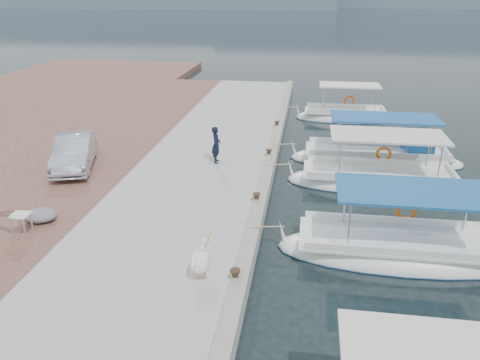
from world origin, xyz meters
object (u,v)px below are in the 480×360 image
object	(u,v)px
pelican	(201,261)
fisherman	(216,145)
fishing_caique_e	(344,118)
fishing_caique_c	(378,182)
fishing_caique_d	(378,159)
parked_car	(74,152)
fishing_caique_b	(399,252)

from	to	relation	value
pelican	fisherman	distance (m)	8.98
fishing_caique_e	fisherman	distance (m)	11.91
fishing_caique_c	fishing_caique_d	distance (m)	2.86
fishing_caique_c	parked_car	size ratio (longest dim) A/B	1.83
fishing_caique_c	fishing_caique_d	xyz separation A→B (m)	(0.34, 2.83, 0.06)
fishing_caique_b	fisherman	distance (m)	9.34
fishing_caique_c	fishing_caique_b	bearing A→B (deg)	-90.40
fishing_caique_c	fishing_caique_e	size ratio (longest dim) A/B	1.25
fishing_caique_d	parked_car	world-z (taller)	fishing_caique_d
fishing_caique_c	fisherman	bearing A→B (deg)	176.53
fishing_caique_b	parked_car	distance (m)	13.71
fishing_caique_d	pelican	xyz separation A→B (m)	(-6.00, -11.28, 0.84)
fishing_caique_d	parked_car	xyz separation A→B (m)	(-13.24, -3.90, 1.00)
fishing_caique_e	fisherman	xyz separation A→B (m)	(-6.23, -10.09, 1.19)
fishing_caique_b	parked_car	xyz separation A→B (m)	(-12.86, 4.63, 1.06)
fishing_caique_b	fishing_caique_c	bearing A→B (deg)	89.60
fishing_caique_b	pelican	distance (m)	6.32
fishing_caique_d	pelican	world-z (taller)	fishing_caique_d
pelican	fishing_caique_d	bearing A→B (deg)	61.99
fishing_caique_d	pelican	bearing A→B (deg)	-118.01
fisherman	parked_car	distance (m)	6.09
fishing_caique_e	fishing_caique_b	bearing A→B (deg)	-87.43
fishing_caique_e	parked_car	bearing A→B (deg)	-136.35
fishing_caique_e	pelican	size ratio (longest dim) A/B	4.71
fishing_caique_b	fisherman	bearing A→B (deg)	138.67
fishing_caique_b	pelican	xyz separation A→B (m)	(-5.62, -2.76, 0.90)
fishing_caique_b	fishing_caique_e	xyz separation A→B (m)	(-0.73, 16.20, 0.00)
fisherman	pelican	bearing A→B (deg)	-177.14
fishing_caique_d	fishing_caique_e	size ratio (longest dim) A/B	1.33
fishing_caique_c	fishing_caique_e	distance (m)	10.54
fishing_caique_d	fisherman	bearing A→B (deg)	-161.81
fishing_caique_e	pelican	world-z (taller)	fishing_caique_e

